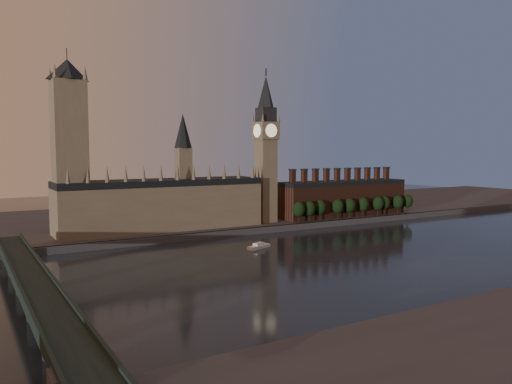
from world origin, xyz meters
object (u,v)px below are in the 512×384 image
victoria_tower (69,142)px  westminster_bridge (33,286)px  river_boat (259,246)px  big_ben (266,147)px

victoria_tower → westminster_bridge: 133.21m
river_boat → victoria_tower: bearing=120.3°
victoria_tower → river_boat: bearing=-38.2°
westminster_bridge → river_boat: (121.20, 49.89, -6.22)m
big_ben → westminster_bridge: 205.83m
westminster_bridge → big_ben: bearing=34.3°
big_ben → westminster_bridge: bearing=-145.7°
big_ben → victoria_tower: bearing=177.8°
victoria_tower → big_ben: (130.00, -5.00, -2.26)m
victoria_tower → westminster_bridge: victoria_tower is taller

